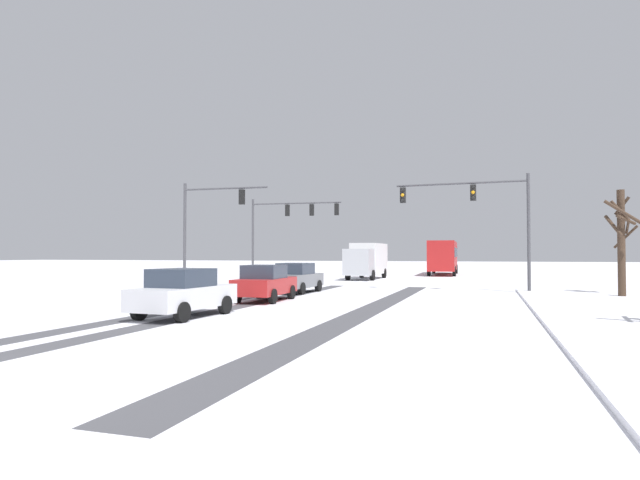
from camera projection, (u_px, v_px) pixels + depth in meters
wheel_track_left_lane at (208, 305)px, 21.96m from camera, size 0.88×28.77×0.01m
wheel_track_right_lane at (370, 310)px, 19.89m from camera, size 1.11×28.77×0.01m
wheel_track_center at (243, 306)px, 21.48m from camera, size 0.89×28.77×0.01m
sidewalk_kerb_right at (609, 320)px, 16.30m from camera, size 4.00×28.77×0.12m
traffic_signal_near_right at (479, 208)px, 29.47m from camera, size 7.29×0.51×6.50m
traffic_signal_far_left at (288, 220)px, 41.64m from camera, size 7.29×0.82×6.50m
traffic_signal_near_left at (207, 217)px, 32.41m from camera, size 5.51×0.55×6.50m
car_grey_lead at (296, 278)px, 28.79m from camera, size 1.95×4.16×1.62m
car_red_second at (265, 283)px, 23.71m from camera, size 1.98×4.17×1.62m
car_white_third at (184, 293)px, 17.65m from camera, size 2.00×4.18×1.62m
bus_oncoming at (443, 255)px, 54.14m from camera, size 2.91×11.07×3.38m
box_truck_delivery at (367, 260)px, 44.67m from camera, size 2.37×7.43×3.02m
bare_tree_sidewalk_mid at (621, 237)px, 26.53m from camera, size 1.77×1.80×5.35m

